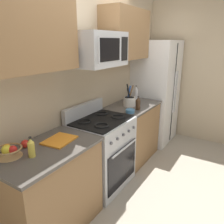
% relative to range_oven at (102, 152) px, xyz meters
% --- Properties ---
extents(ground_plane, '(16.00, 16.00, 0.00)m').
position_rel_range_oven_xyz_m(ground_plane, '(0.00, -0.65, -0.47)').
color(ground_plane, gray).
extents(wall_back, '(8.00, 0.10, 2.60)m').
position_rel_range_oven_xyz_m(wall_back, '(0.00, 0.37, 0.83)').
color(wall_back, tan).
rests_on(wall_back, ground).
extents(counter_left, '(1.00, 0.61, 0.91)m').
position_rel_range_oven_xyz_m(counter_left, '(-0.89, -0.00, -0.02)').
color(counter_left, olive).
rests_on(counter_left, ground).
extents(range_oven, '(0.76, 0.65, 1.09)m').
position_rel_range_oven_xyz_m(range_oven, '(0.00, 0.00, 0.00)').
color(range_oven, '#B2B5BA').
rests_on(range_oven, ground).
extents(counter_right, '(0.95, 0.61, 0.91)m').
position_rel_range_oven_xyz_m(counter_right, '(0.86, -0.00, -0.02)').
color(counter_right, olive).
rests_on(counter_right, ground).
extents(refrigerator, '(0.82, 0.72, 1.88)m').
position_rel_range_oven_xyz_m(refrigerator, '(1.77, -0.02, 0.46)').
color(refrigerator, silver).
rests_on(refrigerator, ground).
extents(wall_right, '(0.10, 8.00, 2.60)m').
position_rel_range_oven_xyz_m(wall_right, '(2.27, -0.65, 0.83)').
color(wall_right, tan).
rests_on(wall_right, ground).
extents(microwave, '(0.70, 0.44, 0.38)m').
position_rel_range_oven_xyz_m(microwave, '(-0.00, 0.03, 1.30)').
color(microwave, '#B2B5BA').
extents(upper_cabinets_left, '(0.99, 0.34, 0.70)m').
position_rel_range_oven_xyz_m(upper_cabinets_left, '(-0.90, 0.15, 1.48)').
color(upper_cabinets_left, olive).
extents(upper_cabinets_right, '(0.94, 0.34, 0.70)m').
position_rel_range_oven_xyz_m(upper_cabinets_right, '(0.87, 0.15, 1.48)').
color(upper_cabinets_right, olive).
extents(utensil_crock, '(0.18, 0.18, 0.35)m').
position_rel_range_oven_xyz_m(utensil_crock, '(0.78, 0.02, 0.51)').
color(utensil_crock, white).
rests_on(utensil_crock, counter_right).
extents(fruit_basket, '(0.23, 0.23, 0.11)m').
position_rel_range_oven_xyz_m(fruit_basket, '(-1.16, 0.16, 0.48)').
color(fruit_basket, '#9E7A4C').
rests_on(fruit_basket, counter_left).
extents(apple_loose, '(0.07, 0.07, 0.07)m').
position_rel_range_oven_xyz_m(apple_loose, '(-0.98, 0.18, 0.47)').
color(apple_loose, red).
rests_on(apple_loose, counter_left).
extents(cutting_board, '(0.33, 0.28, 0.02)m').
position_rel_range_oven_xyz_m(cutting_board, '(-0.71, 0.02, 0.44)').
color(cutting_board, orange).
rests_on(cutting_board, counter_left).
extents(bottle_oil, '(0.06, 0.06, 0.18)m').
position_rel_range_oven_xyz_m(bottle_oil, '(-1.06, -0.01, 0.52)').
color(bottle_oil, gold).
rests_on(bottle_oil, counter_left).
extents(bottle_soy, '(0.07, 0.07, 0.20)m').
position_rel_range_oven_xyz_m(bottle_soy, '(0.66, -0.18, 0.53)').
color(bottle_soy, '#382314').
rests_on(bottle_soy, counter_right).
extents(bottle_vinegar, '(0.06, 0.06, 0.24)m').
position_rel_range_oven_xyz_m(bottle_vinegar, '(1.16, 0.10, 0.55)').
color(bottle_vinegar, silver).
rests_on(bottle_vinegar, counter_right).
extents(prep_bowl, '(0.13, 0.13, 0.05)m').
position_rel_range_oven_xyz_m(prep_bowl, '(0.48, -0.15, 0.46)').
color(prep_bowl, teal).
rests_on(prep_bowl, counter_right).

